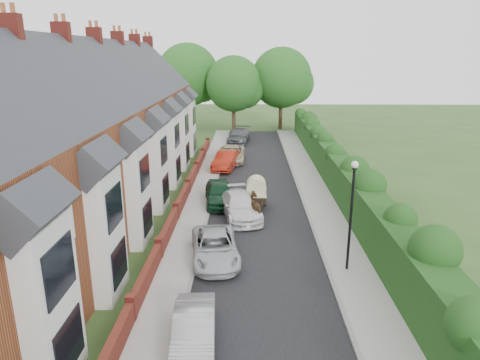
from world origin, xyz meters
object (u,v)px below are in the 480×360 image
object	(u,v)px
lamppost	(352,203)
car_grey	(239,136)
car_green	(219,193)
car_beige	(231,154)
car_silver_b	(215,247)
car_red	(226,160)
horse	(257,208)
car_white	(240,206)
car_silver_a	(194,331)
horse_cart	(256,190)

from	to	relation	value
lamppost	car_grey	bearing A→B (deg)	100.88
car_green	car_beige	bearing A→B (deg)	81.43
car_silver_b	car_beige	size ratio (longest dim) A/B	0.92
car_silver_b	car_red	world-z (taller)	car_red
horse	car_white	bearing A→B (deg)	-53.00
car_silver_b	lamppost	bearing A→B (deg)	-17.42
car_green	horse	bearing A→B (deg)	-56.71
car_grey	horse	world-z (taller)	horse
car_silver_a	car_beige	world-z (taller)	car_beige
car_grey	horse	bearing A→B (deg)	-78.94
car_green	horse	world-z (taller)	horse
car_grey	car_beige	bearing A→B (deg)	-86.14
lamppost	car_silver_b	xyz separation A→B (m)	(-6.07, 1.00, -2.65)
car_silver_b	horse	world-z (taller)	horse
car_beige	car_grey	xyz separation A→B (m)	(0.49, 8.61, 0.06)
car_silver_b	car_grey	bearing A→B (deg)	80.92
car_silver_a	car_white	world-z (taller)	car_white
car_green	car_silver_b	bearing A→B (deg)	-94.52
lamppost	car_red	distance (m)	19.09
car_silver_a	horse	world-z (taller)	horse
car_green	car_grey	distance (m)	20.11
car_red	horse	size ratio (longest dim) A/B	2.40
car_silver_b	car_beige	xyz separation A→B (m)	(0.00, 19.39, 0.05)
car_beige	horse	xyz separation A→B (m)	(2.07, -14.33, 0.11)
car_silver_a	horse_cart	world-z (taller)	horse_cart
car_silver_b	car_grey	distance (m)	28.00
car_green	car_red	xyz separation A→B (m)	(0.00, 8.90, -0.01)
car_green	car_grey	bearing A→B (deg)	80.74
car_white	car_grey	bearing A→B (deg)	78.51
car_silver_a	car_white	distance (m)	12.10
car_white	car_beige	size ratio (longest dim) A/B	0.98
car_red	horse	xyz separation A→B (m)	(2.40, -11.74, 0.05)
car_silver_a	horse_cart	distance (m)	13.75
lamppost	car_silver_a	size ratio (longest dim) A/B	1.30
car_red	horse	bearing A→B (deg)	-67.43
car_grey	horse_cart	xyz separation A→B (m)	(1.58, -20.88, 0.44)
car_green	car_red	world-z (taller)	car_green
car_red	car_silver_b	bearing A→B (deg)	-77.87
car_silver_a	car_beige	distance (m)	25.83
lamppost	car_silver_b	bearing A→B (deg)	170.65
car_beige	horse	world-z (taller)	horse
lamppost	car_beige	bearing A→B (deg)	106.57
car_silver_b	car_red	xyz separation A→B (m)	(-0.33, 16.80, 0.11)
lamppost	horse_cart	world-z (taller)	lamppost
lamppost	car_grey	world-z (taller)	lamppost
car_white	car_green	world-z (taller)	car_green
car_silver_a	car_silver_b	distance (m)	6.43
car_red	car_beige	size ratio (longest dim) A/B	0.91
horse_cart	car_red	bearing A→B (deg)	103.94
car_green	lamppost	bearing A→B (deg)	-61.20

